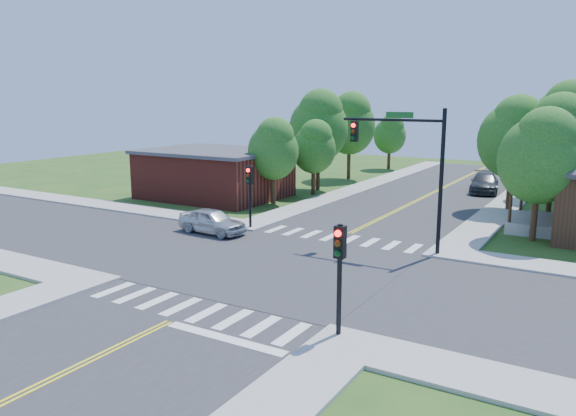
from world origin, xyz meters
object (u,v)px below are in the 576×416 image
Objects in this scene: car_dgrey at (484,183)px; signal_pole_nw at (250,185)px; car_silver at (212,222)px; signal_mast_ne at (408,156)px; signal_pole_se at (339,259)px.

signal_pole_nw is at bearing -123.79° from car_dgrey.
car_silver is (-1.20, -2.08, -1.94)m from signal_pole_nw.
signal_mast_ne is at bearing 0.07° from signal_pole_nw.
car_silver is (-10.71, -2.09, -4.13)m from signal_mast_ne.
car_silver is at bearing -124.38° from car_dgrey.
car_dgrey is (10.30, 22.66, 0.05)m from car_silver.
signal_pole_se is at bearing -45.00° from signal_pole_nw.
car_dgrey is at bearing 91.15° from signal_mast_ne.
signal_pole_nw reaches higher than car_silver.
signal_mast_ne is 1.89× the size of signal_pole_nw.
signal_mast_ne is 11.67m from car_silver.
car_silver is at bearing -168.97° from signal_mast_ne.
signal_pole_nw is 22.58m from car_dgrey.
car_dgrey is at bearing 66.15° from signal_pole_nw.
signal_pole_se is 1.00× the size of signal_pole_nw.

